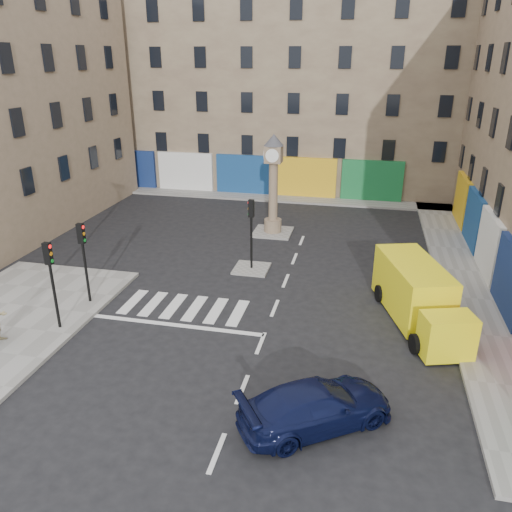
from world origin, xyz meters
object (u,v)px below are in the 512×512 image
(traffic_light_island, at_px, (251,223))
(clock_pillar, at_px, (273,178))
(traffic_light_left_far, at_px, (83,250))
(yellow_van, at_px, (418,295))
(traffic_light_left_near, at_px, (51,272))
(navy_sedan, at_px, (316,406))

(traffic_light_island, height_order, clock_pillar, clock_pillar)
(traffic_light_left_far, relative_size, traffic_light_island, 1.00)
(traffic_light_island, xyz_separation_m, clock_pillar, (0.00, 6.00, 0.96))
(traffic_light_left_far, distance_m, clock_pillar, 13.05)
(traffic_light_island, relative_size, yellow_van, 0.55)
(traffic_light_left_far, xyz_separation_m, yellow_van, (14.35, 1.68, -1.45))
(yellow_van, bearing_deg, clock_pillar, 112.44)
(traffic_light_left_near, relative_size, traffic_light_island, 1.00)
(traffic_light_island, height_order, yellow_van, traffic_light_island)
(traffic_light_left_far, height_order, yellow_van, traffic_light_left_far)
(traffic_light_left_far, bearing_deg, clock_pillar, 61.06)
(traffic_light_left_near, distance_m, yellow_van, 14.99)
(traffic_light_left_near, height_order, yellow_van, traffic_light_left_near)
(clock_pillar, height_order, yellow_van, clock_pillar)
(traffic_light_left_near, xyz_separation_m, traffic_light_island, (6.30, 7.80, -0.03))
(traffic_light_left_far, xyz_separation_m, clock_pillar, (6.30, 11.40, 0.93))
(navy_sedan, height_order, yellow_van, yellow_van)
(traffic_light_island, xyz_separation_m, yellow_van, (8.05, -3.72, -1.42))
(traffic_light_left_near, bearing_deg, traffic_light_left_far, 90.00)
(clock_pillar, bearing_deg, yellow_van, -50.37)
(traffic_light_island, distance_m, navy_sedan, 12.24)
(traffic_light_left_near, xyz_separation_m, traffic_light_left_far, (0.00, 2.40, 0.00))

